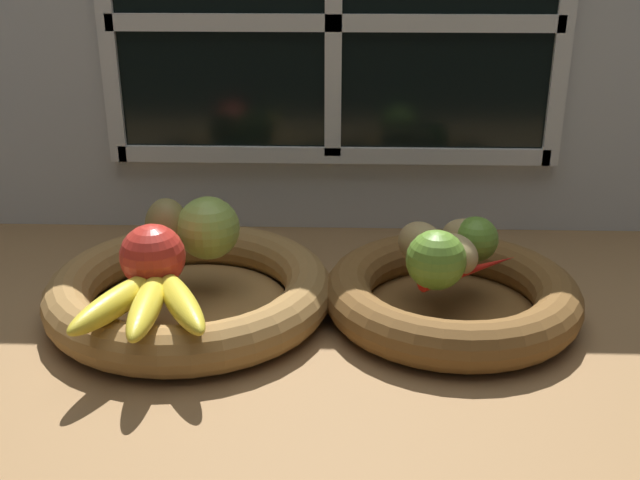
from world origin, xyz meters
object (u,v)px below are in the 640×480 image
banana_bunch_front (149,301)px  chili_pepper (470,270)px  potato_oblong (421,243)px  fruit_bowl_left (190,292)px  apple_red_front (153,256)px  apple_green_back (208,228)px  pear_brown (167,227)px  lime_near (436,260)px  lime_far (475,239)px  fruit_bowl_right (451,296)px  potato_large (454,254)px  potato_back (466,239)px

banana_bunch_front → chili_pepper: (34.93, 10.00, -0.56)cm
banana_bunch_front → potato_oblong: 32.64cm
fruit_bowl_left → apple_red_front: (-2.88, -4.57, 6.65)cm
apple_green_back → pear_brown: apple_green_back is taller
fruit_bowl_left → potato_oblong: potato_oblong is taller
lime_near → lime_far: 9.63cm
fruit_bowl_left → fruit_bowl_right: size_ratio=1.13×
apple_green_back → chili_pepper: bearing=-8.8°
apple_green_back → potato_oblong: bearing=-2.1°
banana_bunch_front → potato_large: size_ratio=2.59×
fruit_bowl_right → banana_bunch_front: bearing=-161.5°
fruit_bowl_left → chili_pepper: 33.31cm
potato_large → potato_back: potato_back is taller
apple_red_front → lime_near: (31.54, 0.68, -0.28)cm
apple_red_front → lime_far: (37.16, 8.46, -0.90)cm
banana_bunch_front → potato_oblong: potato_oblong is taller
apple_red_front → apple_green_back: apple_green_back is taller
apple_red_front → potato_oblong: size_ratio=1.16×
potato_large → potato_oblong: 4.59cm
pear_brown → chili_pepper: (36.28, -5.41, -2.73)cm
chili_pepper → apple_red_front: bearing=151.7°
potato_large → potato_oblong: size_ratio=1.01×
pear_brown → banana_bunch_front: size_ratio=0.44×
fruit_bowl_right → lime_far: 7.57cm
fruit_bowl_left → pear_brown: size_ratio=4.69×
potato_large → lime_far: size_ratio=1.16×
pear_brown → lime_near: bearing=-14.4°
fruit_bowl_left → apple_red_front: size_ratio=4.68×
potato_oblong → lime_far: bearing=9.2°
fruit_bowl_right → banana_bunch_front: (-33.12, -11.10, 4.46)cm
apple_red_front → banana_bunch_front: (1.01, -6.53, -2.18)cm
fruit_bowl_right → apple_green_back: apple_green_back is taller
apple_green_back → potato_back: bearing=1.3°
apple_green_back → potato_back: size_ratio=1.21×
potato_large → banana_bunch_front: bearing=-161.5°
lime_far → potato_large: bearing=-127.9°
banana_bunch_front → potato_large: bearing=18.5°
potato_oblong → fruit_bowl_right: bearing=-37.9°
fruit_bowl_left → potato_large: potato_large is taller
pear_brown → chili_pepper: 36.79cm
lime_near → fruit_bowl_left: bearing=172.3°
fruit_bowl_left → lime_near: bearing=-7.7°
banana_bunch_front → apple_red_front: bearing=98.8°
apple_green_back → potato_large: 29.60cm
apple_green_back → chili_pepper: size_ratio=0.54×
potato_oblong → lime_near: lime_near is taller
fruit_bowl_left → lime_near: 29.62cm
apple_green_back → lime_near: bearing=-15.9°
fruit_bowl_right → pear_brown: bearing=172.9°
potato_oblong → chili_pepper: size_ratio=0.44×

